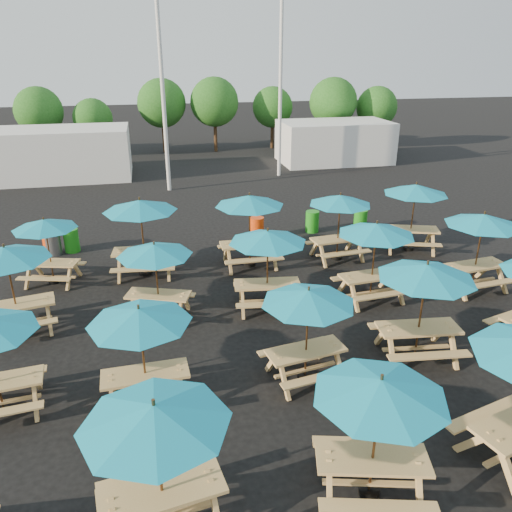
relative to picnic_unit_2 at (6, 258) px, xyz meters
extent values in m
plane|color=black|center=(6.61, -0.36, -2.08)|extent=(120.00, 120.00, 0.00)
cube|color=tan|center=(0.27, -2.69, -1.65)|extent=(1.73, 0.44, 0.04)
cylinder|color=black|center=(0.34, -3.31, -2.03)|extent=(0.34, 0.34, 0.10)
cube|color=tan|center=(0.00, 0.00, -1.30)|extent=(1.98, 1.09, 0.06)
cube|color=tan|center=(0.14, -0.67, -1.61)|extent=(1.89, 0.63, 0.04)
cube|color=tan|center=(-0.14, 0.67, -1.61)|extent=(1.89, 0.63, 0.04)
cylinder|color=black|center=(0.00, 0.00, -2.02)|extent=(0.38, 0.38, 0.10)
cylinder|color=brown|center=(0.00, 0.00, -0.88)|extent=(0.05, 0.05, 2.40)
cone|color=#118FB4|center=(0.00, 0.00, 0.13)|extent=(2.58, 2.58, 0.33)
cube|color=tan|center=(0.40, 2.93, -1.39)|extent=(1.78, 1.06, 0.06)
cube|color=tan|center=(0.24, 2.34, -1.66)|extent=(1.67, 0.66, 0.04)
cube|color=tan|center=(0.56, 3.52, -1.66)|extent=(1.67, 0.66, 0.04)
cylinder|color=black|center=(0.40, 2.93, -2.03)|extent=(0.33, 0.33, 0.09)
cylinder|color=brown|center=(0.40, 2.93, -1.01)|extent=(0.04, 0.04, 2.14)
cone|color=#118FB4|center=(0.40, 2.93, -0.11)|extent=(2.39, 2.39, 0.30)
cube|color=tan|center=(3.47, -6.78, -1.30)|extent=(1.97, 1.01, 0.06)
cube|color=tan|center=(3.36, -6.10, -1.61)|extent=(1.89, 0.55, 0.04)
cylinder|color=brown|center=(3.47, -6.78, -0.88)|extent=(0.05, 0.05, 2.40)
cone|color=#118FB4|center=(3.47, -6.78, 0.13)|extent=(2.50, 2.50, 0.33)
cube|color=tan|center=(3.25, -3.68, -1.35)|extent=(1.80, 0.77, 0.06)
cube|color=tan|center=(3.28, -4.33, -1.63)|extent=(1.78, 0.33, 0.04)
cube|color=tan|center=(3.22, -3.03, -1.63)|extent=(1.78, 0.33, 0.04)
cylinder|color=black|center=(3.25, -3.68, -2.03)|extent=(0.35, 0.35, 0.10)
cylinder|color=brown|center=(3.25, -3.68, -0.94)|extent=(0.04, 0.04, 2.27)
cone|color=#118FB4|center=(3.25, -3.68, 0.01)|extent=(2.16, 2.16, 0.32)
cube|color=tan|center=(3.63, -0.07, -1.37)|extent=(1.84, 1.20, 0.06)
cube|color=tan|center=(3.42, -0.66, -1.65)|extent=(1.70, 0.79, 0.04)
cube|color=tan|center=(3.83, 0.53, -1.65)|extent=(1.70, 0.79, 0.04)
cylinder|color=black|center=(3.63, -0.07, -2.03)|extent=(0.34, 0.34, 0.10)
cylinder|color=brown|center=(3.63, -0.07, -0.98)|extent=(0.04, 0.04, 2.20)
cone|color=#118FB4|center=(3.63, -0.07, -0.05)|extent=(2.55, 2.55, 0.31)
cube|color=tan|center=(3.28, 2.97, -1.25)|extent=(2.07, 0.98, 0.07)
cube|color=tan|center=(3.21, 2.23, -1.57)|extent=(2.02, 0.48, 0.04)
cube|color=tan|center=(3.36, 3.70, -1.57)|extent=(2.02, 0.48, 0.04)
cylinder|color=black|center=(3.28, 2.97, -2.02)|extent=(0.40, 0.40, 0.11)
cylinder|color=brown|center=(3.28, 2.97, -0.79)|extent=(0.05, 0.05, 2.56)
cone|color=#118FB4|center=(3.28, 2.97, 0.29)|extent=(2.56, 2.56, 0.36)
cube|color=tan|center=(6.83, -6.82, -1.33)|extent=(1.94, 1.14, 0.06)
cube|color=tan|center=(6.66, -7.47, -1.62)|extent=(1.83, 0.70, 0.04)
cube|color=tan|center=(6.99, -6.17, -1.62)|extent=(1.83, 0.70, 0.04)
cylinder|color=black|center=(6.83, -6.82, -2.03)|extent=(0.36, 0.36, 0.10)
cylinder|color=brown|center=(6.83, -6.82, -0.91)|extent=(0.04, 0.04, 2.33)
cone|color=#118FB4|center=(6.83, -6.82, 0.07)|extent=(2.58, 2.58, 0.32)
cube|color=tan|center=(6.74, -3.54, -1.36)|extent=(1.84, 0.96, 0.06)
cube|color=tan|center=(6.84, -4.17, -1.64)|extent=(1.76, 0.53, 0.04)
cube|color=tan|center=(6.63, -2.91, -1.64)|extent=(1.76, 0.53, 0.04)
cylinder|color=black|center=(6.74, -3.54, -2.03)|extent=(0.35, 0.35, 0.10)
cylinder|color=brown|center=(6.74, -3.54, -0.96)|extent=(0.04, 0.04, 2.23)
cone|color=#118FB4|center=(6.74, -3.54, -0.02)|extent=(2.35, 2.35, 0.31)
cube|color=tan|center=(6.66, -0.14, -1.31)|extent=(1.93, 0.94, 0.06)
cube|color=tan|center=(6.58, -0.81, -1.61)|extent=(1.87, 0.48, 0.04)
cube|color=tan|center=(6.74, 0.53, -1.61)|extent=(1.87, 0.48, 0.04)
cylinder|color=black|center=(6.66, -0.14, -2.02)|extent=(0.37, 0.37, 0.10)
cylinder|color=brown|center=(6.66, -0.14, -0.89)|extent=(0.05, 0.05, 2.37)
cone|color=#118FB4|center=(6.66, -0.14, 0.11)|extent=(2.41, 2.41, 0.33)
cube|color=tan|center=(6.78, 2.94, -1.27)|extent=(1.98, 0.79, 0.07)
cube|color=tan|center=(6.79, 2.22, -1.58)|extent=(1.97, 0.30, 0.04)
cube|color=tan|center=(6.77, 3.66, -1.58)|extent=(1.97, 0.30, 0.04)
cylinder|color=black|center=(6.78, 2.94, -2.02)|extent=(0.39, 0.39, 0.11)
cylinder|color=brown|center=(6.78, 2.94, -0.82)|extent=(0.05, 0.05, 2.51)
cone|color=#118FB4|center=(6.78, 2.94, 0.24)|extent=(2.32, 2.32, 0.35)
cube|color=tan|center=(9.57, -5.98, -1.57)|extent=(2.01, 0.77, 0.04)
cube|color=tan|center=(9.60, -3.28, -1.29)|extent=(1.99, 0.95, 0.06)
cube|color=tan|center=(9.52, -3.98, -1.60)|extent=(1.94, 0.47, 0.04)
cube|color=tan|center=(9.67, -2.58, -1.60)|extent=(1.94, 0.47, 0.04)
cylinder|color=black|center=(9.60, -3.28, -2.02)|extent=(0.38, 0.38, 0.11)
cylinder|color=brown|center=(9.60, -3.28, -0.85)|extent=(0.05, 0.05, 2.45)
cone|color=#118FB4|center=(9.60, -3.28, 0.18)|extent=(2.46, 2.46, 0.34)
cube|color=tan|center=(9.78, -0.26, -1.30)|extent=(1.94, 0.90, 0.06)
cube|color=tan|center=(9.84, -0.94, -1.61)|extent=(1.89, 0.44, 0.04)
cube|color=tan|center=(9.71, 0.43, -1.61)|extent=(1.89, 0.44, 0.04)
cylinder|color=black|center=(9.78, -0.26, -2.02)|extent=(0.38, 0.38, 0.10)
cylinder|color=brown|center=(9.78, -0.26, -0.88)|extent=(0.05, 0.05, 2.40)
cone|color=#118FB4|center=(9.78, -0.26, 0.13)|extent=(2.38, 2.38, 0.33)
cube|color=tan|center=(9.91, 2.88, -1.32)|extent=(1.91, 0.91, 0.06)
cube|color=tan|center=(9.98, 2.21, -1.62)|extent=(1.86, 0.45, 0.04)
cube|color=tan|center=(9.84, 3.55, -1.62)|extent=(1.86, 0.45, 0.04)
cylinder|color=black|center=(9.91, 2.88, -2.02)|extent=(0.37, 0.37, 0.10)
cylinder|color=brown|center=(9.91, 2.88, -0.90)|extent=(0.05, 0.05, 2.35)
cone|color=#118FB4|center=(9.91, 2.88, 0.09)|extent=(2.37, 2.37, 0.33)
cube|color=tan|center=(12.59, -2.65, -1.64)|extent=(1.74, 0.69, 0.04)
cube|color=tan|center=(13.16, -0.26, -1.29)|extent=(1.98, 0.94, 0.06)
cube|color=tan|center=(13.24, -0.96, -1.60)|extent=(1.93, 0.47, 0.04)
cube|color=tan|center=(13.09, 0.44, -1.60)|extent=(1.93, 0.47, 0.04)
cylinder|color=black|center=(13.16, -0.26, -2.02)|extent=(0.38, 0.38, 0.11)
cylinder|color=brown|center=(13.16, -0.26, -0.85)|extent=(0.05, 0.05, 2.44)
cone|color=#118FB4|center=(13.16, -0.26, 0.18)|extent=(2.45, 2.45, 0.34)
cube|color=tan|center=(12.84, 3.16, -1.27)|extent=(2.09, 1.33, 0.07)
cube|color=tan|center=(12.62, 2.47, -1.59)|extent=(1.94, 0.86, 0.04)
cube|color=tan|center=(13.06, 3.84, -1.59)|extent=(1.94, 0.86, 0.04)
cylinder|color=black|center=(12.84, 3.16, -2.02)|extent=(0.39, 0.39, 0.11)
cylinder|color=brown|center=(12.84, 3.16, -0.83)|extent=(0.05, 0.05, 2.50)
cone|color=#118FB4|center=(12.84, 3.16, 0.23)|extent=(2.87, 2.87, 0.35)
cylinder|color=#ED420D|center=(-0.06, 5.61, -1.65)|extent=(0.54, 0.54, 0.86)
cylinder|color=gray|center=(0.05, 5.45, -1.65)|extent=(0.54, 0.54, 0.86)
cylinder|color=#1D8D19|center=(0.67, 5.60, -1.65)|extent=(0.54, 0.54, 0.86)
cylinder|color=#ED420D|center=(7.59, 5.50, -1.65)|extent=(0.54, 0.54, 0.86)
cylinder|color=#1D8D19|center=(9.95, 5.81, -1.65)|extent=(0.54, 0.54, 0.86)
cylinder|color=#1D8D19|center=(11.92, 5.54, -1.65)|extent=(0.54, 0.54, 0.86)
cylinder|color=silver|center=(4.61, 13.64, 3.92)|extent=(0.20, 0.20, 12.00)
cylinder|color=silver|center=(11.11, 15.64, 3.92)|extent=(0.20, 0.20, 12.00)
cube|color=silver|center=(-1.39, 17.64, -0.68)|extent=(8.00, 4.00, 2.80)
cube|color=silver|center=(15.61, 18.64, -0.78)|extent=(7.00, 4.00, 2.60)
cylinder|color=#382314|center=(-3.13, 23.54, -1.01)|extent=(0.24, 0.24, 2.14)
sphere|color=#1E5919|center=(-3.13, 23.54, 1.08)|extent=(3.11, 3.11, 3.11)
cylinder|color=#382314|center=(0.22, 23.29, -1.18)|extent=(0.24, 0.24, 1.78)
sphere|color=#1E5919|center=(0.22, 23.29, 0.56)|extent=(2.59, 2.59, 2.59)
cylinder|color=#382314|center=(4.86, 24.35, -0.92)|extent=(0.24, 0.24, 2.31)
sphere|color=#1E5919|center=(4.86, 24.35, 1.34)|extent=(3.36, 3.36, 3.36)
cylinder|color=#382314|center=(8.51, 23.89, -0.90)|extent=(0.24, 0.24, 2.35)
sphere|color=#1E5919|center=(8.51, 23.89, 1.39)|extent=(3.41, 3.41, 3.41)
cylinder|color=#382314|center=(12.83, 24.31, -1.07)|extent=(0.24, 0.24, 2.02)
sphere|color=#1E5919|center=(12.83, 24.31, 0.91)|extent=(2.94, 2.94, 2.94)
cylinder|color=#382314|center=(16.84, 22.53, -0.91)|extent=(0.24, 0.24, 2.32)
sphere|color=#1E5919|center=(16.84, 22.53, 1.36)|extent=(3.38, 3.38, 3.38)
cylinder|color=#382314|center=(20.24, 22.56, -1.06)|extent=(0.24, 0.24, 2.03)
sphere|color=#1E5919|center=(20.24, 22.56, 0.92)|extent=(2.95, 2.95, 2.95)
camera|label=1|loc=(3.68, -12.48, 4.80)|focal=35.00mm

